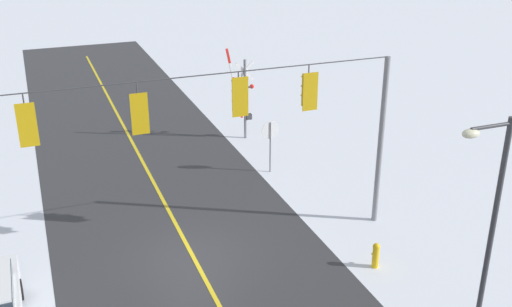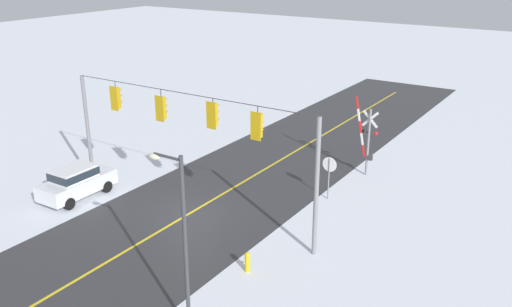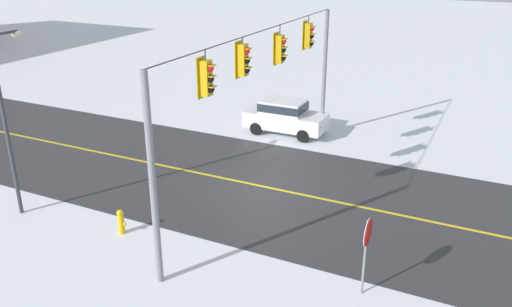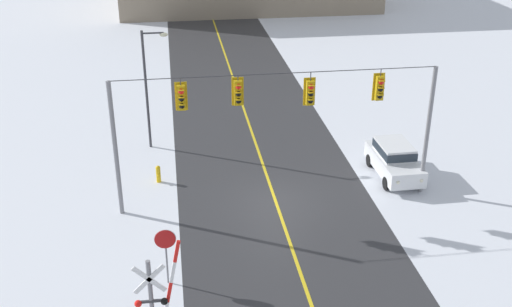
{
  "view_description": "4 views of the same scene",
  "coord_description": "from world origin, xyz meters",
  "px_view_note": "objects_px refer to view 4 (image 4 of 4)",
  "views": [
    {
      "loc": [
        4.28,
        16.98,
        11.06
      ],
      "look_at": [
        -3.04,
        -1.99,
        2.51
      ],
      "focal_mm": 42.53,
      "sensor_mm": 36.0,
      "label": 1
    },
    {
      "loc": [
        -16.24,
        18.74,
        12.35
      ],
      "look_at": [
        -2.91,
        -1.65,
        3.3
      ],
      "focal_mm": 38.29,
      "sensor_mm": 36.0,
      "label": 2
    },
    {
      "loc": [
        -17.28,
        -8.09,
        9.12
      ],
      "look_at": [
        -2.52,
        -0.91,
        2.51
      ],
      "focal_mm": 36.93,
      "sensor_mm": 36.0,
      "label": 3
    },
    {
      "loc": [
        -4.43,
        -24.42,
        14.29
      ],
      "look_at": [
        -1.15,
        -1.57,
        3.29
      ],
      "focal_mm": 43.21,
      "sensor_mm": 36.0,
      "label": 4
    }
  ],
  "objects_px": {
    "parked_car_white": "(394,159)",
    "fire_hydrant": "(158,173)",
    "streetlamp_near": "(150,79)",
    "stop_sign": "(166,245)"
  },
  "relations": [
    {
      "from": "parked_car_white",
      "to": "fire_hydrant",
      "type": "height_order",
      "value": "parked_car_white"
    },
    {
      "from": "stop_sign",
      "to": "streetlamp_near",
      "type": "distance_m",
      "value": 12.61
    },
    {
      "from": "parked_car_white",
      "to": "fire_hydrant",
      "type": "distance_m",
      "value": 11.67
    },
    {
      "from": "stop_sign",
      "to": "parked_car_white",
      "type": "xyz_separation_m",
      "value": [
        11.27,
        7.17,
        -0.76
      ]
    },
    {
      "from": "streetlamp_near",
      "to": "fire_hydrant",
      "type": "bearing_deg",
      "value": -86.96
    },
    {
      "from": "streetlamp_near",
      "to": "fire_hydrant",
      "type": "xyz_separation_m",
      "value": [
        0.22,
        -4.23,
        -3.45
      ]
    },
    {
      "from": "fire_hydrant",
      "to": "streetlamp_near",
      "type": "bearing_deg",
      "value": 93.04
    },
    {
      "from": "parked_car_white",
      "to": "streetlamp_near",
      "type": "bearing_deg",
      "value": 156.17
    },
    {
      "from": "streetlamp_near",
      "to": "fire_hydrant",
      "type": "relative_size",
      "value": 7.39
    },
    {
      "from": "streetlamp_near",
      "to": "parked_car_white",
      "type": "bearing_deg",
      "value": -23.83
    }
  ]
}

